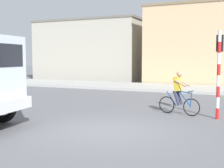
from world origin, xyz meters
name	(u,v)px	position (x,y,z in m)	size (l,w,h in m)	color
ground_plane	(109,130)	(0.00, 0.00, 0.00)	(120.00, 120.00, 0.00)	slate
sidewalk_far	(186,88)	(0.00, 13.17, 0.08)	(80.00, 5.00, 0.16)	#ADADA8
cyclist	(179,93)	(1.40, 3.49, 0.86)	(1.69, 0.58, 1.72)	black
traffic_light_pole	(219,62)	(2.88, 3.26, 2.07)	(0.24, 0.43, 3.20)	red
building_corner_left	(94,50)	(-11.11, 20.32, 3.05)	(11.26, 6.71, 6.10)	#B2AD9E
building_mid_block	(220,45)	(1.78, 18.72, 3.34)	(12.16, 5.98, 6.67)	#D1B284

